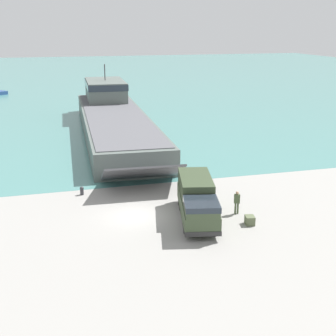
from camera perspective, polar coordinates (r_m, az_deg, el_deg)
The scene contains 7 objects.
ground_plane at distance 34.71m, azimuth -3.83°, elevation -5.80°, with size 240.00×240.00×0.00m, color gray.
water_surface at distance 128.95m, azimuth -12.62°, elevation 10.63°, with size 240.00×180.00×0.01m, color #477F7A.
landing_craft at distance 62.69m, azimuth -6.74°, elevation 6.35°, with size 9.75×42.43×7.90m.
military_truck at distance 33.58m, azimuth 3.58°, elevation -3.86°, with size 3.97×7.91×2.83m.
soldier_on_ramp at distance 34.95m, azimuth 8.40°, elevation -3.97°, with size 0.50×0.39×1.77m.
mooring_bollard at distance 39.28m, azimuth -10.46°, elevation -2.69°, with size 0.33×0.33×0.71m.
cargo_crate at distance 33.55m, azimuth 9.94°, elevation -6.29°, with size 0.62×0.75×0.62m, color #566042.
Camera 1 is at (-6.16, -31.41, 13.44)m, focal length 50.00 mm.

